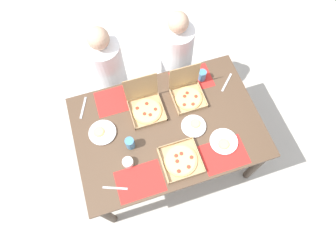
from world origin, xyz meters
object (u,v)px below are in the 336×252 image
(pizza_box_center, at_px, (187,93))
(cup_clear_right, at_px, (202,75))
(cup_clear_left, at_px, (130,143))
(diner_left_seat, at_px, (111,77))
(diner_right_seat, at_px, (176,61))
(plate_middle, at_px, (194,126))
(plate_far_left, at_px, (102,132))
(plate_near_left, at_px, (224,142))
(pizza_box_corner_left, at_px, (146,106))
(condiment_bowl, at_px, (128,162))
(pizza_box_edge_far, at_px, (181,160))

(pizza_box_center, bearing_deg, cup_clear_right, 35.79)
(cup_clear_left, relative_size, diner_left_seat, 0.09)
(cup_clear_right, xyz_separation_m, diner_left_seat, (-0.78, 0.43, -0.28))
(pizza_box_center, xyz_separation_m, diner_right_seat, (0.10, 0.56, -0.30))
(plate_middle, distance_m, cup_clear_right, 0.49)
(diner_right_seat, bearing_deg, diner_left_seat, 180.00)
(plate_far_left, height_order, plate_near_left, same)
(diner_right_seat, bearing_deg, cup_clear_right, -78.68)
(pizza_box_corner_left, relative_size, plate_near_left, 1.39)
(cup_clear_left, bearing_deg, pizza_box_center, 26.57)
(plate_near_left, bearing_deg, cup_clear_right, 85.50)
(plate_near_left, relative_size, condiment_bowl, 2.68)
(plate_far_left, bearing_deg, plate_middle, -13.57)
(diner_right_seat, bearing_deg, pizza_box_edge_far, -107.27)
(plate_middle, xyz_separation_m, diner_right_seat, (0.15, 0.86, -0.26))
(plate_middle, distance_m, diner_left_seat, 1.04)
(pizza_box_corner_left, xyz_separation_m, plate_far_left, (-0.41, -0.11, -0.04))
(pizza_box_edge_far, height_order, plate_near_left, pizza_box_edge_far)
(condiment_bowl, distance_m, diner_left_seat, 1.03)
(pizza_box_corner_left, bearing_deg, pizza_box_edge_far, -75.95)
(condiment_bowl, relative_size, diner_right_seat, 0.07)
(pizza_box_edge_far, bearing_deg, pizza_box_corner_left, 104.05)
(pizza_box_corner_left, bearing_deg, plate_near_left, -43.86)
(plate_near_left, relative_size, diner_left_seat, 0.19)
(plate_middle, bearing_deg, pizza_box_edge_far, -128.71)
(condiment_bowl, bearing_deg, plate_middle, 13.08)
(pizza_box_corner_left, height_order, diner_right_seat, diner_right_seat)
(diner_left_seat, bearing_deg, plate_near_left, -55.45)
(plate_middle, height_order, diner_right_seat, diner_right_seat)
(plate_middle, xyz_separation_m, condiment_bowl, (-0.60, -0.14, 0.01))
(cup_clear_left, bearing_deg, plate_far_left, 137.09)
(cup_clear_left, xyz_separation_m, cup_clear_right, (0.77, 0.43, -0.00))
(pizza_box_center, xyz_separation_m, condiment_bowl, (-0.64, -0.43, -0.02))
(plate_far_left, bearing_deg, cup_clear_left, -42.91)
(pizza_box_center, distance_m, diner_left_seat, 0.87)
(pizza_box_corner_left, xyz_separation_m, plate_middle, (0.33, -0.28, -0.04))
(plate_near_left, xyz_separation_m, plate_middle, (-0.18, 0.21, -0.00))
(plate_far_left, xyz_separation_m, plate_middle, (0.74, -0.18, 0.00))
(plate_far_left, bearing_deg, diner_left_seat, 74.63)
(pizza_box_center, xyz_separation_m, plate_near_left, (0.14, -0.50, -0.04))
(pizza_box_edge_far, distance_m, plate_middle, 0.32)
(plate_near_left, bearing_deg, diner_right_seat, 91.96)
(pizza_box_edge_far, bearing_deg, plate_middle, 51.29)
(plate_far_left, distance_m, condiment_bowl, 0.35)
(diner_left_seat, bearing_deg, plate_middle, -57.26)
(pizza_box_edge_far, bearing_deg, plate_near_left, 5.93)
(plate_far_left, xyz_separation_m, cup_clear_right, (0.97, 0.25, 0.04))
(cup_clear_right, bearing_deg, cup_clear_left, -151.06)
(pizza_box_corner_left, distance_m, cup_clear_right, 0.58)
(cup_clear_right, height_order, diner_left_seat, diner_left_seat)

